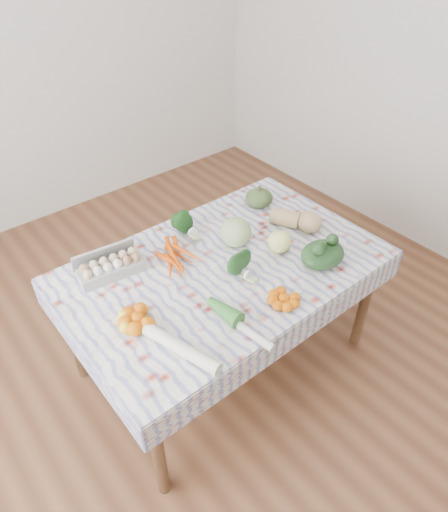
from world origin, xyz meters
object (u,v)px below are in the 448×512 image
Objects in this scene: dining_table at (224,276)px; grapefruit at (280,242)px; egg_carton at (111,268)px; cabbage at (236,232)px; butternut_squash at (297,218)px; kabocha_squash at (259,198)px.

dining_table is 12.53× the size of grapefruit.
egg_carton is (-0.49, 0.30, 0.13)m from dining_table.
grapefruit reaches higher than dining_table.
butternut_squash is at bearing -14.84° from cabbage.
butternut_squash is (1.03, -0.31, 0.02)m from egg_carton.
egg_carton is at bearing 135.98° from butternut_squash.
kabocha_squash is 0.47m from grapefruit.
kabocha_squash reaches higher than egg_carton.
egg_carton is 1.07m from butternut_squash.
grapefruit reaches higher than egg_carton.
cabbage reaches higher than dining_table.
egg_carton is 1.98× the size of cabbage.
cabbage is 0.24m from grapefruit.
dining_table is at bearing -24.00° from egg_carton.
butternut_squash is at bearing 22.33° from grapefruit.
egg_carton is at bearing -179.63° from kabocha_squash.
kabocha_squash is at bearing 30.01° from dining_table.
egg_carton is 1.16× the size of butternut_squash.
cabbage is at bearing 126.42° from grapefruit.
dining_table is 9.44× the size of kabocha_squash.
kabocha_squash is at bearing 29.91° from cabbage.
cabbage reaches higher than kabocha_squash.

